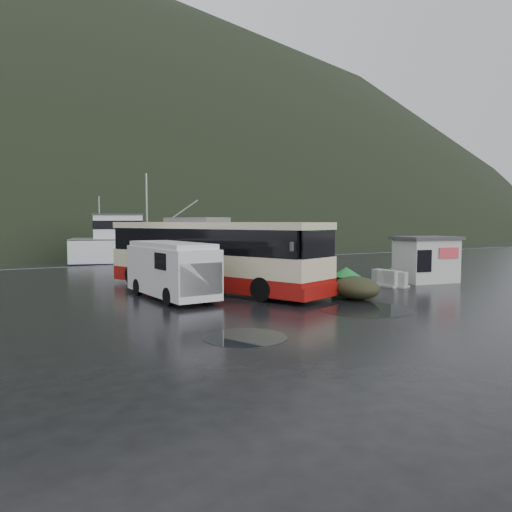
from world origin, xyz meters
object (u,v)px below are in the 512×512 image
dome_tent (355,299)px  jersey_barrier_c (392,287)px  coach_bus (212,290)px  waste_bin_right (346,296)px  white_van (172,298)px  jersey_barrier_a (386,286)px  jersey_barrier_b (399,281)px  waste_bin_left (274,291)px  ticket_kiosk (425,282)px  fishing_trawler (175,255)px

dome_tent → jersey_barrier_c: dome_tent is taller
coach_bus → waste_bin_right: 6.92m
white_van → jersey_barrier_a: size_ratio=3.51×
dome_tent → jersey_barrier_b: size_ratio=1.82×
white_van → jersey_barrier_c: bearing=-13.3°
coach_bus → waste_bin_right: (4.46, -5.30, 0.00)m
jersey_barrier_b → waste_bin_left: bearing=177.8°
dome_tent → coach_bus: bearing=125.0°
coach_bus → dome_tent: (4.29, -6.13, 0.00)m
white_van → ticket_kiosk: (15.07, -1.92, 0.00)m
waste_bin_left → jersey_barrier_c: 6.78m
ticket_kiosk → fishing_trawler: bearing=108.5°
waste_bin_right → jersey_barrier_c: bearing=16.6°
waste_bin_left → fishing_trawler: size_ratio=0.06×
white_van → jersey_barrier_a: white_van is taller
jersey_barrier_c → coach_bus: bearing=156.3°
coach_bus → waste_bin_left: coach_bus is taller
white_van → fishing_trawler: (11.38, 27.58, 0.00)m
coach_bus → jersey_barrier_a: 9.58m
waste_bin_left → jersey_barrier_c: bearing=-15.5°
coach_bus → jersey_barrier_b: 11.38m
waste_bin_left → dome_tent: bearing=-65.3°
jersey_barrier_b → jersey_barrier_c: (-2.13, -1.48, 0.00)m
jersey_barrier_b → white_van: bearing=176.2°
white_van → fishing_trawler: size_ratio=0.26×
fishing_trawler → waste_bin_right: bearing=-79.9°
jersey_barrier_a → jersey_barrier_c: jersey_barrier_a is taller
coach_bus → fishing_trawler: (8.56, 26.04, 0.00)m
white_van → ticket_kiosk: ticket_kiosk is taller
jersey_barrier_c → jersey_barrier_a: bearing=106.9°
white_van → jersey_barrier_b: white_van is taller
jersey_barrier_a → jersey_barrier_b: (2.23, 1.13, 0.00)m
waste_bin_right → jersey_barrier_a: (4.42, 1.69, 0.00)m
ticket_kiosk → jersey_barrier_b: bearing=150.3°
ticket_kiosk → jersey_barrier_a: size_ratio=1.91×
waste_bin_left → coach_bus: bearing=138.9°
fishing_trawler → coach_bus: bearing=-90.6°
waste_bin_right → ticket_kiosk: size_ratio=0.41×
coach_bus → dome_tent: 7.48m
dome_tent → jersey_barrier_b: bearing=28.2°
jersey_barrier_a → fishing_trawler: 29.64m
waste_bin_left → fishing_trawler: fishing_trawler is taller
white_van → jersey_barrier_b: size_ratio=4.29×
dome_tent → jersey_barrier_b: (6.82, 3.66, 0.00)m
ticket_kiosk → waste_bin_right: bearing=-155.3°
jersey_barrier_c → ticket_kiosk: bearing=8.6°
dome_tent → ticket_kiosk: bearing=18.6°
waste_bin_right → jersey_barrier_c: (4.52, 1.35, 0.00)m
waste_bin_left → jersey_barrier_a: waste_bin_left is taller
dome_tent → ticket_kiosk: ticket_kiosk is taller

